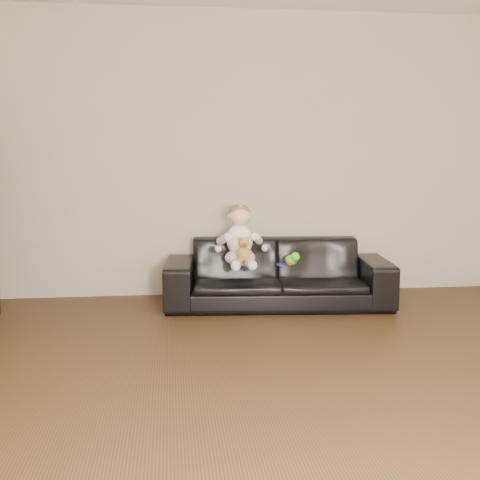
{
  "coord_description": "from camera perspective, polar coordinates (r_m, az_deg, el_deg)",
  "views": [
    {
      "loc": [
        -0.68,
        -2.81,
        1.31
      ],
      "look_at": [
        -0.09,
        2.16,
        0.59
      ],
      "focal_mm": 45.0,
      "sensor_mm": 36.0,
      "label": 1
    }
  ],
  "objects": [
    {
      "name": "teddy_bear",
      "position": [
        4.9,
        0.35,
        -0.92
      ],
      "size": [
        0.12,
        0.12,
        0.2
      ],
      "rotation": [
        0.0,
        0.0,
        0.09
      ],
      "color": "#A3792E",
      "rests_on": "sofa"
    },
    {
      "name": "toy_green",
      "position": [
        5.12,
        4.87,
        -1.9
      ],
      "size": [
        0.13,
        0.14,
        0.09
      ],
      "primitive_type": "ellipsoid",
      "rotation": [
        0.0,
        0.0,
        0.14
      ],
      "color": "#4AD719",
      "rests_on": "sofa"
    },
    {
      "name": "toy_rattle",
      "position": [
        5.09,
        4.75,
        -2.09
      ],
      "size": [
        0.09,
        0.09,
        0.07
      ],
      "primitive_type": "sphere",
      "rotation": [
        0.0,
        0.0,
        0.4
      ],
      "color": "red",
      "rests_on": "sofa"
    },
    {
      "name": "floor",
      "position": [
        3.17,
        6.47,
        -16.25
      ],
      "size": [
        5.5,
        5.5,
        0.0
      ],
      "primitive_type": "plane",
      "color": "#3F2A16",
      "rests_on": "ground"
    },
    {
      "name": "sofa",
      "position": [
        5.25,
        3.57,
        -3.14
      ],
      "size": [
        1.99,
        0.91,
        0.56
      ],
      "primitive_type": "imported",
      "rotation": [
        0.0,
        0.0,
        -0.08
      ],
      "color": "black",
      "rests_on": "floor"
    },
    {
      "name": "toy_blue_disc",
      "position": [
        5.13,
        3.92,
        -2.31
      ],
      "size": [
        0.09,
        0.09,
        0.01
      ],
      "primitive_type": "cylinder",
      "rotation": [
        0.0,
        0.0,
        0.07
      ],
      "color": "#1730BC",
      "rests_on": "sofa"
    },
    {
      "name": "wall_back",
      "position": [
        5.6,
        0.21,
        8.07
      ],
      "size": [
        5.0,
        0.0,
        5.0
      ],
      "primitive_type": "plane",
      "rotation": [
        1.57,
        0.0,
        0.0
      ],
      "color": "#B5AB98",
      "rests_on": "ground"
    },
    {
      "name": "baby",
      "position": [
        5.04,
        0.02,
        0.08
      ],
      "size": [
        0.35,
        0.43,
        0.52
      ],
      "rotation": [
        0.0,
        0.0,
        0.01
      ],
      "color": "silver",
      "rests_on": "sofa"
    }
  ]
}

